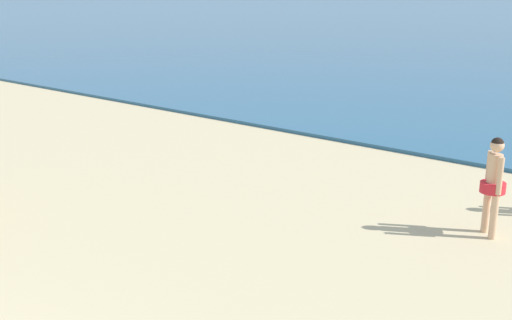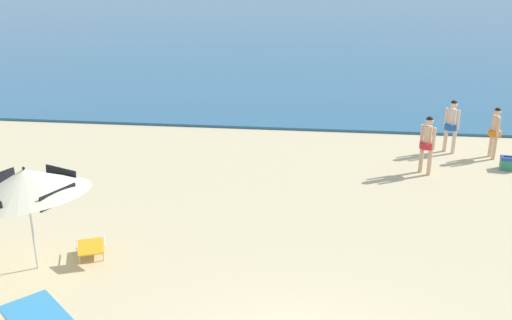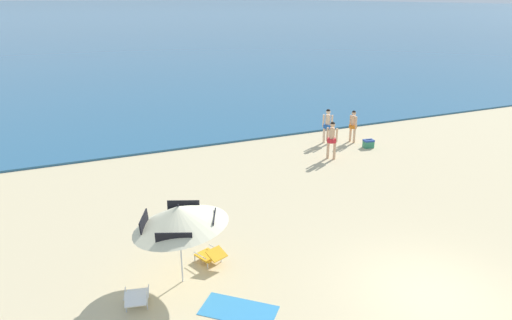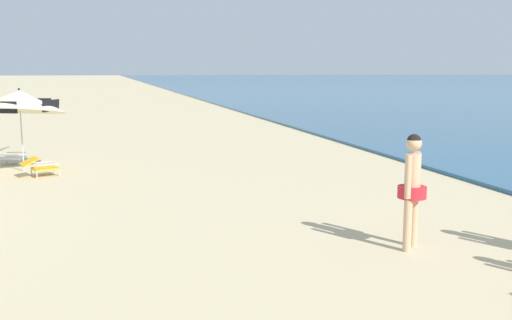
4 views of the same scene
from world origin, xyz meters
The scene contains 1 object.
person_standing_beside centered at (3.27, 9.81, 1.02)m, with size 0.43×0.43×1.76m.
Camera 1 is at (6.57, -0.59, 4.22)m, focal length 43.73 mm.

